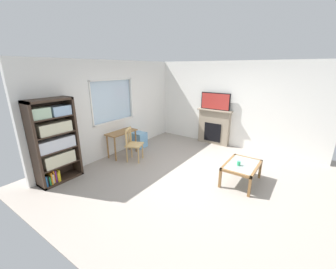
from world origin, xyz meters
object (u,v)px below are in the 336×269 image
desk_under_window (122,136)px  wooden_chair (133,144)px  bookshelf (54,141)px  coffee_table (242,167)px  sippy_cup (239,163)px  fireplace (214,127)px  plastic_drawer_unit (139,140)px  tv (215,101)px

desk_under_window → wooden_chair: size_ratio=1.00×
bookshelf → coffee_table: 4.06m
desk_under_window → sippy_cup: bearing=-84.7°
fireplace → sippy_cup: 2.57m
wooden_chair → plastic_drawer_unit: bearing=33.8°
bookshelf → plastic_drawer_unit: (2.57, -0.06, -0.70)m
bookshelf → coffee_table: size_ratio=1.93×
tv → fireplace: bearing=0.0°
desk_under_window → sippy_cup: size_ratio=9.97×
plastic_drawer_unit → fireplace: bearing=-47.4°
wooden_chair → tv: (2.48, -1.22, 0.94)m
plastic_drawer_unit → fireplace: 2.46m
bookshelf → wooden_chair: bookshelf is taller
desk_under_window → plastic_drawer_unit: bearing=3.8°
bookshelf → desk_under_window: (1.80, -0.11, -0.36)m
desk_under_window → wooden_chair: (-0.09, -0.52, -0.11)m
plastic_drawer_unit → sippy_cup: bearing=-98.1°
coffee_table → sippy_cup: size_ratio=10.50×
tv → sippy_cup: (-2.09, -1.47, -0.92)m
coffee_table → fireplace: bearing=36.9°
sippy_cup → fireplace: bearing=34.8°
wooden_chair → coffee_table: size_ratio=0.95×
desk_under_window → fireplace: 2.97m
wooden_chair → sippy_cup: wooden_chair is taller
fireplace → tv: size_ratio=1.20×
wooden_chair → coffee_table: bearing=-80.0°
wooden_chair → plastic_drawer_unit: (0.85, 0.57, -0.23)m
bookshelf → sippy_cup: (2.10, -3.32, -0.45)m
desk_under_window → coffee_table: bearing=-83.1°
desk_under_window → tv: 3.07m
wooden_chair → sippy_cup: size_ratio=10.00×
fireplace → sippy_cup: bearing=-145.2°
desk_under_window → coffee_table: 3.28m
wooden_chair → bookshelf: bearing=160.1°
desk_under_window → tv: (2.39, -1.74, 0.83)m
tv → coffee_table: bearing=-142.8°
tv → coffee_table: size_ratio=1.00×
plastic_drawer_unit → coffee_table: plastic_drawer_unit is taller
plastic_drawer_unit → tv: 2.69m
tv → coffee_table: tv is taller
desk_under_window → sippy_cup: desk_under_window is taller
wooden_chair → fireplace: 2.78m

